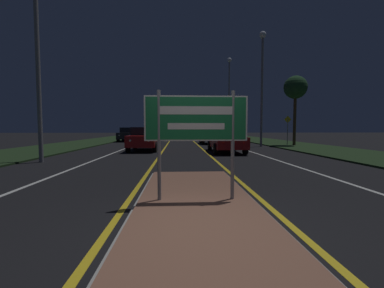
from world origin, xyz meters
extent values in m
plane|color=black|center=(0.00, 0.00, 0.00)|extent=(160.00, 160.00, 0.00)
cube|color=#999993|center=(0.00, 1.33, 0.03)|extent=(2.33, 6.42, 0.05)
cube|color=brown|center=(0.00, 1.33, 0.05)|extent=(2.21, 6.30, 0.10)
cube|color=#1E3319|center=(-9.50, 20.00, 0.04)|extent=(5.00, 100.00, 0.08)
cube|color=#1E3319|center=(9.50, 20.00, 0.04)|extent=(5.00, 100.00, 0.08)
cube|color=gold|center=(-1.36, 25.00, 0.00)|extent=(0.12, 70.00, 0.01)
cube|color=gold|center=(1.36, 25.00, 0.00)|extent=(0.12, 70.00, 0.01)
cube|color=silver|center=(-4.20, 25.00, 0.00)|extent=(0.12, 70.00, 0.01)
cube|color=silver|center=(4.20, 25.00, 0.00)|extent=(0.12, 70.00, 0.01)
cube|color=silver|center=(-7.20, 25.00, 0.00)|extent=(0.10, 70.00, 0.01)
cube|color=silver|center=(7.20, 25.00, 0.00)|extent=(0.10, 70.00, 0.01)
cylinder|color=gray|center=(-0.71, 1.33, 1.14)|extent=(0.07, 0.07, 2.09)
cylinder|color=gray|center=(0.71, 1.33, 1.14)|extent=(0.07, 0.07, 2.09)
cube|color=#19703D|center=(0.00, 1.33, 1.66)|extent=(1.96, 0.04, 0.86)
cube|color=white|center=(0.00, 1.31, 1.66)|extent=(1.96, 0.00, 0.86)
cube|color=#19703D|center=(0.00, 1.31, 1.66)|extent=(1.90, 0.01, 0.81)
cube|color=white|center=(0.00, 1.31, 1.81)|extent=(1.37, 0.01, 0.15)
cube|color=white|center=(0.00, 1.31, 1.51)|extent=(1.08, 0.01, 0.12)
cylinder|color=gray|center=(-6.27, 7.80, 4.77)|extent=(0.18, 0.18, 9.54)
cylinder|color=gray|center=(6.28, 16.67, 4.31)|extent=(0.18, 0.18, 8.62)
sphere|color=white|center=(6.28, 16.67, 8.78)|extent=(0.54, 0.54, 0.54)
cylinder|color=gray|center=(6.34, 30.24, 5.10)|extent=(0.18, 0.18, 10.21)
sphere|color=white|center=(6.34, 30.24, 10.38)|extent=(0.58, 0.58, 0.58)
cube|color=maroon|center=(2.58, 12.04, 0.64)|extent=(1.75, 4.51, 0.65)
cube|color=black|center=(2.58, 11.77, 1.24)|extent=(1.54, 2.34, 0.54)
sphere|color=red|center=(2.04, 9.80, 0.73)|extent=(0.14, 0.14, 0.14)
sphere|color=red|center=(3.12, 9.80, 0.73)|extent=(0.14, 0.14, 0.14)
cylinder|color=black|center=(1.75, 13.43, 0.32)|extent=(0.22, 0.63, 0.63)
cylinder|color=black|center=(3.41, 13.43, 0.32)|extent=(0.22, 0.63, 0.63)
cylinder|color=black|center=(1.75, 10.64, 0.32)|extent=(0.22, 0.63, 0.63)
cylinder|color=black|center=(3.41, 10.64, 0.32)|extent=(0.22, 0.63, 0.63)
cube|color=navy|center=(2.77, 20.61, 0.66)|extent=(1.87, 4.16, 0.62)
cube|color=black|center=(2.77, 20.36, 1.20)|extent=(1.64, 2.16, 0.46)
sphere|color=red|center=(2.19, 18.55, 0.74)|extent=(0.14, 0.14, 0.14)
sphere|color=red|center=(3.34, 18.55, 0.74)|extent=(0.14, 0.14, 0.14)
cylinder|color=black|center=(1.87, 21.90, 0.35)|extent=(0.22, 0.70, 0.70)
cylinder|color=black|center=(3.66, 21.90, 0.35)|extent=(0.22, 0.70, 0.70)
cylinder|color=black|center=(1.87, 19.32, 0.35)|extent=(0.22, 0.70, 0.70)
cylinder|color=black|center=(3.66, 19.32, 0.35)|extent=(0.22, 0.70, 0.70)
cube|color=maroon|center=(5.84, 28.69, 0.64)|extent=(1.72, 4.21, 0.66)
cube|color=black|center=(5.84, 28.44, 1.19)|extent=(1.52, 2.19, 0.44)
sphere|color=red|center=(5.31, 26.61, 0.72)|extent=(0.14, 0.14, 0.14)
sphere|color=red|center=(6.38, 26.61, 0.72)|extent=(0.14, 0.14, 0.14)
cylinder|color=black|center=(5.02, 30.00, 0.31)|extent=(0.22, 0.62, 0.62)
cylinder|color=black|center=(6.67, 30.00, 0.31)|extent=(0.22, 0.62, 0.62)
cylinder|color=black|center=(5.02, 27.39, 0.31)|extent=(0.22, 0.62, 0.62)
cylinder|color=black|center=(6.67, 27.39, 0.31)|extent=(0.22, 0.62, 0.62)
cube|color=#4C514C|center=(5.81, 41.25, 0.65)|extent=(1.79, 4.38, 0.58)
cube|color=black|center=(5.81, 40.99, 1.18)|extent=(1.58, 2.28, 0.48)
sphere|color=red|center=(5.25, 39.08, 0.72)|extent=(0.14, 0.14, 0.14)
sphere|color=red|center=(6.36, 39.08, 0.72)|extent=(0.14, 0.14, 0.14)
cylinder|color=black|center=(4.95, 42.61, 0.36)|extent=(0.22, 0.71, 0.71)
cylinder|color=black|center=(6.66, 42.61, 0.36)|extent=(0.22, 0.71, 0.71)
cylinder|color=black|center=(4.95, 39.90, 0.36)|extent=(0.22, 0.71, 0.71)
cylinder|color=black|center=(6.66, 39.90, 0.36)|extent=(0.22, 0.71, 0.71)
cube|color=maroon|center=(-2.59, 13.48, 0.68)|extent=(1.71, 4.28, 0.69)
cube|color=black|center=(-2.59, 13.74, 1.28)|extent=(1.50, 2.22, 0.52)
sphere|color=white|center=(-3.12, 11.36, 0.76)|extent=(0.14, 0.14, 0.14)
sphere|color=white|center=(-2.06, 11.36, 0.76)|extent=(0.14, 0.14, 0.14)
cylinder|color=black|center=(-3.41, 12.15, 0.33)|extent=(0.22, 0.66, 0.66)
cylinder|color=black|center=(-1.78, 12.15, 0.33)|extent=(0.22, 0.66, 0.66)
cylinder|color=black|center=(-3.41, 14.81, 0.33)|extent=(0.22, 0.66, 0.66)
cylinder|color=black|center=(-1.78, 14.81, 0.33)|extent=(0.22, 0.66, 0.66)
cube|color=black|center=(-5.88, 25.23, 0.66)|extent=(1.77, 4.21, 0.69)
cube|color=black|center=(-5.88, 25.49, 1.27)|extent=(1.55, 2.19, 0.55)
sphere|color=white|center=(-6.43, 23.15, 0.74)|extent=(0.14, 0.14, 0.14)
sphere|color=white|center=(-5.33, 23.15, 0.74)|extent=(0.14, 0.14, 0.14)
cylinder|color=black|center=(-6.72, 23.93, 0.32)|extent=(0.22, 0.63, 0.63)
cylinder|color=black|center=(-5.04, 23.93, 0.32)|extent=(0.22, 0.63, 0.63)
cylinder|color=black|center=(-6.72, 26.54, 0.32)|extent=(0.22, 0.63, 0.63)
cylinder|color=black|center=(-5.04, 26.54, 0.32)|extent=(0.22, 0.63, 0.63)
cube|color=#B7B7BC|center=(-5.51, 35.88, 0.63)|extent=(1.81, 4.14, 0.59)
cube|color=black|center=(-5.51, 36.13, 1.13)|extent=(1.60, 2.15, 0.41)
sphere|color=white|center=(-6.08, 33.83, 0.71)|extent=(0.14, 0.14, 0.14)
sphere|color=white|center=(-4.95, 33.83, 0.71)|extent=(0.14, 0.14, 0.14)
cylinder|color=black|center=(-6.38, 34.59, 0.34)|extent=(0.22, 0.67, 0.67)
cylinder|color=black|center=(-4.65, 34.59, 0.34)|extent=(0.22, 0.67, 0.67)
cylinder|color=black|center=(-6.38, 37.16, 0.34)|extent=(0.22, 0.67, 0.67)
cylinder|color=black|center=(-4.65, 37.16, 0.34)|extent=(0.22, 0.67, 0.67)
cylinder|color=gray|center=(8.68, 17.24, 1.17)|extent=(0.06, 0.06, 2.17)
cube|color=yellow|center=(8.68, 17.24, 2.19)|extent=(0.60, 0.02, 0.60)
cylinder|color=#4C3823|center=(9.19, 17.06, 2.23)|extent=(0.24, 0.24, 4.30)
sphere|color=#1E4223|center=(9.19, 17.06, 4.80)|extent=(1.86, 1.86, 1.86)
camera|label=1|loc=(-0.34, -3.55, 1.48)|focal=24.00mm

